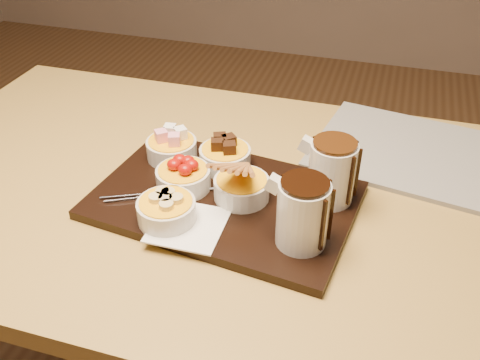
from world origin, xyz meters
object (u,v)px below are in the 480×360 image
(pitcher_milk_chocolate, at_px, (332,173))
(newspaper, at_px, (409,152))
(dining_table, at_px, (188,220))
(bowl_strawberries, at_px, (183,179))
(serving_board, at_px, (224,200))
(pitcher_dark_chocolate, at_px, (303,214))

(pitcher_milk_chocolate, distance_m, newspaper, 0.27)
(dining_table, xyz_separation_m, newspaper, (0.41, 0.23, 0.10))
(bowl_strawberries, distance_m, pitcher_milk_chocolate, 0.27)
(serving_board, relative_size, pitcher_dark_chocolate, 4.08)
(newspaper, bearing_deg, serving_board, -129.60)
(pitcher_dark_chocolate, height_order, newspaper, pitcher_dark_chocolate)
(dining_table, xyz_separation_m, serving_board, (0.10, -0.05, 0.11))
(pitcher_milk_chocolate, bearing_deg, serving_board, -158.20)
(serving_board, bearing_deg, bowl_strawberries, -176.42)
(dining_table, relative_size, bowl_strawberries, 12.00)
(dining_table, height_order, pitcher_milk_chocolate, pitcher_milk_chocolate)
(bowl_strawberries, bearing_deg, serving_board, -3.45)
(pitcher_milk_chocolate, bearing_deg, newspaper, 66.14)
(dining_table, distance_m, pitcher_milk_chocolate, 0.33)
(newspaper, bearing_deg, pitcher_milk_chocolate, -111.21)
(bowl_strawberries, relative_size, pitcher_milk_chocolate, 0.89)
(serving_board, bearing_deg, newspaper, 47.74)
(bowl_strawberries, height_order, newspaper, bowl_strawberries)
(pitcher_dark_chocolate, distance_m, pitcher_milk_chocolate, 0.13)
(dining_table, relative_size, serving_board, 2.61)
(dining_table, bearing_deg, newspaper, 28.78)
(serving_board, bearing_deg, pitcher_milk_chocolate, 21.80)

